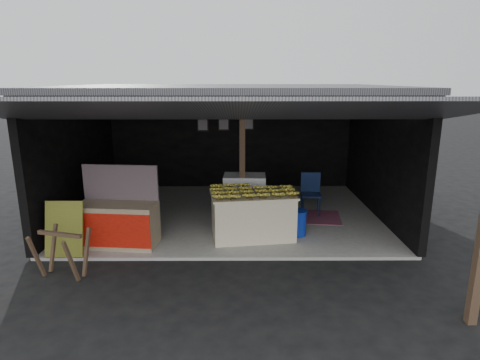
{
  "coord_description": "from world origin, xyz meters",
  "views": [
    {
      "loc": [
        0.21,
        -6.6,
        3.15
      ],
      "look_at": [
        0.25,
        1.55,
        1.1
      ],
      "focal_mm": 30.0,
      "sensor_mm": 36.0,
      "label": 1
    }
  ],
  "objects_px": {
    "sawhorse": "(61,249)",
    "plastic_chair": "(311,190)",
    "neighbor_stall": "(118,222)",
    "water_barrel": "(298,223)",
    "banana_table": "(253,215)",
    "white_crate": "(245,197)"
  },
  "relations": [
    {
      "from": "white_crate",
      "to": "plastic_chair",
      "type": "relative_size",
      "value": 1.07
    },
    {
      "from": "white_crate",
      "to": "water_barrel",
      "type": "distance_m",
      "value": 1.47
    },
    {
      "from": "neighbor_stall",
      "to": "water_barrel",
      "type": "distance_m",
      "value": 3.54
    },
    {
      "from": "white_crate",
      "to": "plastic_chair",
      "type": "height_order",
      "value": "white_crate"
    },
    {
      "from": "sawhorse",
      "to": "plastic_chair",
      "type": "relative_size",
      "value": 0.88
    },
    {
      "from": "white_crate",
      "to": "sawhorse",
      "type": "distance_m",
      "value": 4.0
    },
    {
      "from": "sawhorse",
      "to": "plastic_chair",
      "type": "distance_m",
      "value": 5.51
    },
    {
      "from": "water_barrel",
      "to": "banana_table",
      "type": "bearing_deg",
      "value": -176.34
    },
    {
      "from": "water_barrel",
      "to": "plastic_chair",
      "type": "distance_m",
      "value": 1.53
    },
    {
      "from": "neighbor_stall",
      "to": "plastic_chair",
      "type": "xyz_separation_m",
      "value": [
        4.0,
        1.88,
        0.11
      ]
    },
    {
      "from": "white_crate",
      "to": "neighbor_stall",
      "type": "bearing_deg",
      "value": -146.92
    },
    {
      "from": "banana_table",
      "to": "white_crate",
      "type": "xyz_separation_m",
      "value": [
        -0.14,
        1.03,
        0.06
      ]
    },
    {
      "from": "white_crate",
      "to": "plastic_chair",
      "type": "bearing_deg",
      "value": 17.8
    },
    {
      "from": "neighbor_stall",
      "to": "sawhorse",
      "type": "distance_m",
      "value": 1.32
    },
    {
      "from": "banana_table",
      "to": "neighbor_stall",
      "type": "distance_m",
      "value": 2.61
    },
    {
      "from": "neighbor_stall",
      "to": "water_barrel",
      "type": "height_order",
      "value": "neighbor_stall"
    },
    {
      "from": "white_crate",
      "to": "banana_table",
      "type": "bearing_deg",
      "value": -79.72
    },
    {
      "from": "neighbor_stall",
      "to": "water_barrel",
      "type": "bearing_deg",
      "value": 13.1
    },
    {
      "from": "sawhorse",
      "to": "plastic_chair",
      "type": "height_order",
      "value": "plastic_chair"
    },
    {
      "from": "banana_table",
      "to": "water_barrel",
      "type": "height_order",
      "value": "banana_table"
    },
    {
      "from": "water_barrel",
      "to": "plastic_chair",
      "type": "height_order",
      "value": "plastic_chair"
    },
    {
      "from": "white_crate",
      "to": "sawhorse",
      "type": "bearing_deg",
      "value": -136.4
    }
  ]
}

